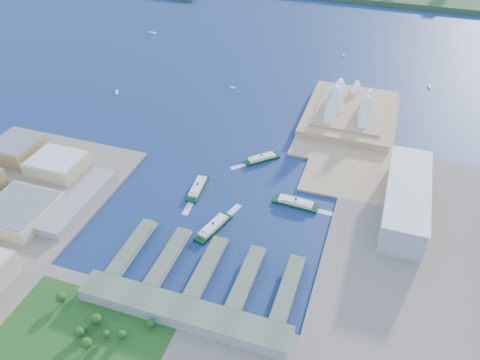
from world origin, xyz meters
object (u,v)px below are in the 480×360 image
(ferry_a, at_px, (198,186))
(ferry_b, at_px, (262,157))
(ferry_c, at_px, (213,226))
(opera_house, at_px, (352,99))
(ferry_d, at_px, (296,202))
(toaster_building, at_px, (406,199))

(ferry_a, height_order, ferry_b, ferry_a)
(ferry_a, xyz_separation_m, ferry_c, (43.85, -59.51, 0.13))
(opera_house, xyz_separation_m, ferry_d, (-30.37, -226.59, -26.86))
(ferry_a, height_order, ferry_d, ferry_d)
(ferry_a, bearing_deg, toaster_building, 4.11)
(ferry_b, bearing_deg, ferry_d, -3.48)
(toaster_building, relative_size, ferry_a, 2.94)
(opera_house, bearing_deg, ferry_d, -97.63)
(ferry_a, relative_size, ferry_c, 0.97)
(toaster_building, relative_size, ferry_c, 2.86)
(toaster_building, bearing_deg, ferry_b, 165.19)
(toaster_building, relative_size, ferry_b, 3.17)
(ferry_d, bearing_deg, ferry_a, 97.85)
(ferry_d, bearing_deg, opera_house, -4.54)
(ferry_b, relative_size, ferry_c, 0.90)
(ferry_a, height_order, ferry_c, ferry_c)
(ferry_a, xyz_separation_m, ferry_b, (56.52, 85.34, -0.37))
(toaster_building, height_order, ferry_b, toaster_building)
(toaster_building, relative_size, ferry_d, 2.85)
(ferry_c, distance_m, ferry_d, 103.47)
(opera_house, height_order, ferry_d, opera_house)
(opera_house, xyz_separation_m, toaster_building, (90.00, -200.00, -11.50))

